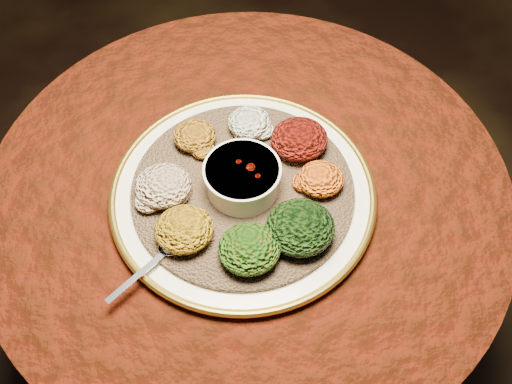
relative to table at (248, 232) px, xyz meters
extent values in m
plane|color=black|center=(0.00, 0.00, -0.55)|extent=(4.00, 4.00, 0.00)
cylinder|color=black|center=(0.00, 0.00, -0.53)|extent=(0.44, 0.44, 0.04)
cylinder|color=black|center=(0.00, 0.00, -0.21)|extent=(0.12, 0.12, 0.68)
cylinder|color=black|center=(0.00, 0.00, 0.15)|extent=(0.80, 0.80, 0.04)
cylinder|color=#380D04|center=(0.00, 0.00, 0.00)|extent=(0.93, 0.93, 0.34)
cylinder|color=#380D04|center=(0.00, 0.00, 0.17)|extent=(0.96, 0.96, 0.01)
cylinder|color=white|center=(-0.01, -0.03, 0.19)|extent=(0.49, 0.49, 0.02)
torus|color=gold|center=(-0.01, -0.03, 0.20)|extent=(0.47, 0.47, 0.01)
cylinder|color=brown|center=(-0.01, -0.03, 0.20)|extent=(0.39, 0.39, 0.01)
cylinder|color=white|center=(-0.01, -0.03, 0.24)|extent=(0.12, 0.12, 0.06)
cylinder|color=white|center=(-0.01, -0.03, 0.26)|extent=(0.13, 0.13, 0.01)
cylinder|color=#550D04|center=(-0.01, -0.03, 0.25)|extent=(0.10, 0.10, 0.01)
ellipsoid|color=silver|center=(-0.15, -0.13, 0.21)|extent=(0.05, 0.03, 0.01)
cube|color=silver|center=(-0.20, -0.17, 0.21)|extent=(0.11, 0.08, 0.00)
ellipsoid|color=silver|center=(0.02, 0.10, 0.23)|extent=(0.08, 0.08, 0.04)
ellipsoid|color=black|center=(0.10, 0.04, 0.23)|extent=(0.10, 0.10, 0.05)
ellipsoid|color=#AC7E0E|center=(0.12, -0.05, 0.23)|extent=(0.08, 0.08, 0.04)
ellipsoid|color=black|center=(0.06, -0.14, 0.24)|extent=(0.11, 0.11, 0.05)
ellipsoid|color=#A8230A|center=(-0.03, -0.17, 0.23)|extent=(0.10, 0.10, 0.05)
ellipsoid|color=#AC7B0F|center=(-0.12, -0.11, 0.23)|extent=(0.10, 0.09, 0.05)
ellipsoid|color=maroon|center=(-0.15, -0.02, 0.23)|extent=(0.10, 0.09, 0.05)
ellipsoid|color=#9F5B13|center=(-0.08, 0.09, 0.23)|extent=(0.08, 0.07, 0.04)
camera|label=1|loc=(-0.10, -0.60, 1.02)|focal=40.00mm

